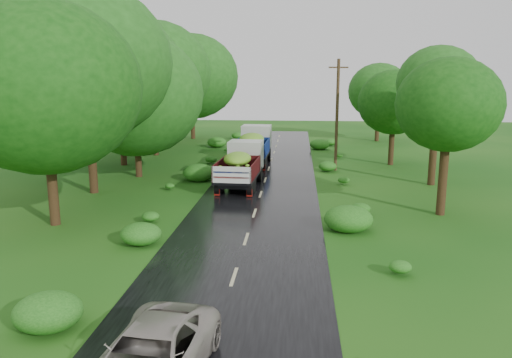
# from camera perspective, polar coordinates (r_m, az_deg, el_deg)

# --- Properties ---
(ground) EXTENTS (120.00, 120.00, 0.00)m
(ground) POSITION_cam_1_polar(r_m,az_deg,el_deg) (17.20, -2.54, -11.14)
(ground) COLOR #114B10
(ground) RESTS_ON ground
(road) EXTENTS (6.50, 80.00, 0.02)m
(road) POSITION_cam_1_polar(r_m,az_deg,el_deg) (21.86, -0.86, -6.04)
(road) COLOR black
(road) RESTS_ON ground
(road_lines) EXTENTS (0.12, 69.60, 0.00)m
(road_lines) POSITION_cam_1_polar(r_m,az_deg,el_deg) (22.81, -0.61, -5.24)
(road_lines) COLOR #BFB78C
(road_lines) RESTS_ON road
(truck_near) EXTENTS (2.46, 6.22, 2.57)m
(truck_near) POSITION_cam_1_polar(r_m,az_deg,el_deg) (30.45, -1.70, 1.85)
(truck_near) COLOR black
(truck_near) RESTS_ON ground
(truck_far) EXTENTS (2.49, 6.66, 2.78)m
(truck_far) POSITION_cam_1_polar(r_m,az_deg,el_deg) (38.32, -0.26, 4.08)
(truck_far) COLOR black
(truck_far) RESTS_ON ground
(car) EXTENTS (2.60, 4.84, 1.29)m
(car) POSITION_cam_1_polar(r_m,az_deg,el_deg) (11.74, -11.95, -19.39)
(car) COLOR #A39A91
(car) RESTS_ON road
(utility_pole) EXTENTS (1.37, 0.29, 7.82)m
(utility_pole) POSITION_cam_1_polar(r_m,az_deg,el_deg) (35.79, 9.24, 7.34)
(utility_pole) COLOR #382616
(utility_pole) RESTS_ON ground
(trees_left) EXTENTS (7.40, 36.08, 9.40)m
(trees_left) POSITION_cam_1_polar(r_m,az_deg,el_deg) (39.51, -13.13, 11.12)
(trees_left) COLOR black
(trees_left) RESTS_ON ground
(trees_right) EXTENTS (4.49, 31.48, 7.66)m
(trees_right) POSITION_cam_1_polar(r_m,az_deg,el_deg) (38.78, 16.48, 9.16)
(trees_right) COLOR black
(trees_right) RESTS_ON ground
(shrubs) EXTENTS (11.90, 44.00, 0.70)m
(shrubs) POSITION_cam_1_polar(r_m,az_deg,el_deg) (30.45, 0.81, -0.26)
(shrubs) COLOR #195B15
(shrubs) RESTS_ON ground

